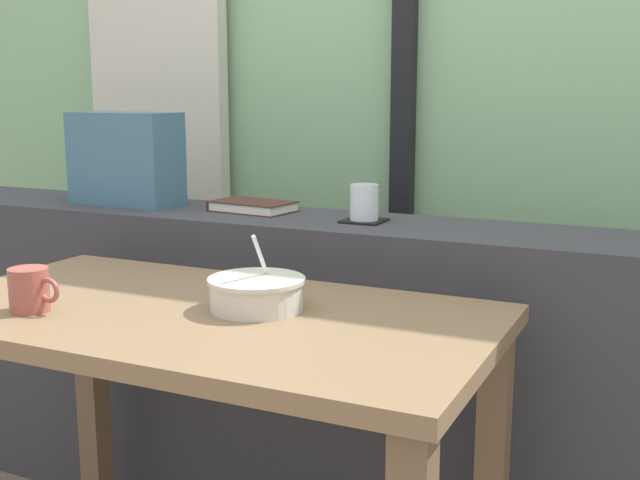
{
  "coord_description": "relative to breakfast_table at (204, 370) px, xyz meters",
  "views": [
    {
      "loc": [
        0.89,
        -1.25,
        1.15
      ],
      "look_at": [
        0.12,
        0.38,
        0.81
      ],
      "focal_mm": 44.53,
      "sensor_mm": 36.0,
      "label": 1
    }
  ],
  "objects": [
    {
      "name": "dark_console_ledge",
      "position": [
        -0.05,
        0.55,
        -0.19
      ],
      "size": [
        2.8,
        0.33,
        0.83
      ],
      "primitive_type": "cube",
      "color": "#38383D",
      "rests_on": "ground"
    },
    {
      "name": "closed_book",
      "position": [
        -0.22,
        0.58,
        0.24
      ],
      "size": [
        0.23,
        0.16,
        0.03
      ],
      "color": "#47231E",
      "rests_on": "dark_console_ledge"
    },
    {
      "name": "window_divider_post",
      "position": [
        -0.01,
        1.19,
        0.69
      ],
      "size": [
        0.07,
        0.05,
        2.6
      ],
      "primitive_type": "cube",
      "color": "black",
      "rests_on": "ground"
    },
    {
      "name": "coaster_square",
      "position": [
        0.12,
        0.55,
        0.23
      ],
      "size": [
        0.1,
        0.1,
        0.0
      ],
      "primitive_type": "cube",
      "color": "black",
      "rests_on": "dark_console_ledge"
    },
    {
      "name": "ceramic_mug",
      "position": [
        -0.29,
        -0.15,
        0.17
      ],
      "size": [
        0.11,
        0.08,
        0.08
      ],
      "color": "#9E4C42",
      "rests_on": "breakfast_table"
    },
    {
      "name": "breakfast_table",
      "position": [
        0.0,
        0.0,
        0.0
      ],
      "size": [
        1.14,
        0.62,
        0.74
      ],
      "color": "brown",
      "rests_on": "ground"
    },
    {
      "name": "soup_bowl",
      "position": [
        0.1,
        0.04,
        0.16
      ],
      "size": [
        0.19,
        0.19,
        0.15
      ],
      "color": "beige",
      "rests_on": "breakfast_table"
    },
    {
      "name": "curtain_left_panel",
      "position": [
        -0.94,
        1.16,
        0.64
      ],
      "size": [
        0.56,
        0.06,
        2.5
      ],
      "primitive_type": "cube",
      "color": "beige",
      "rests_on": "ground"
    },
    {
      "name": "throw_pillow",
      "position": [
        -0.61,
        0.55,
        0.35
      ],
      "size": [
        0.33,
        0.16,
        0.26
      ],
      "primitive_type": "cube",
      "rotation": [
        0.0,
        0.0,
        -0.05
      ],
      "color": "#426B84",
      "rests_on": "dark_console_ledge"
    },
    {
      "name": "juice_glass",
      "position": [
        0.12,
        0.55,
        0.27
      ],
      "size": [
        0.07,
        0.07,
        0.09
      ],
      "color": "white",
      "rests_on": "coaster_square"
    },
    {
      "name": "outdoor_backdrop",
      "position": [
        -0.05,
        1.26,
        0.79
      ],
      "size": [
        4.8,
        0.08,
        2.8
      ],
      "primitive_type": "cube",
      "color": "#8EBC89",
      "rests_on": "ground"
    }
  ]
}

